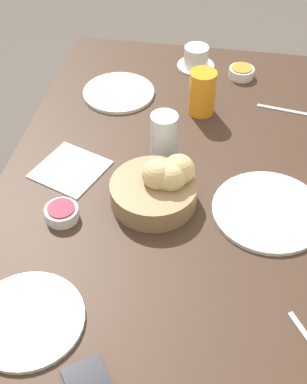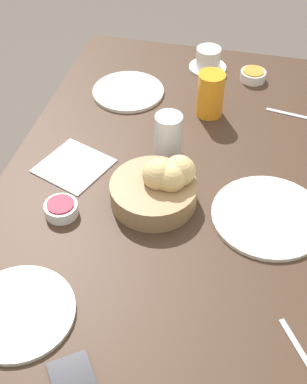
{
  "view_description": "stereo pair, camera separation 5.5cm",
  "coord_description": "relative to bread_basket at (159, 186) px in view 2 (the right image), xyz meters",
  "views": [
    {
      "loc": [
        0.9,
        0.1,
        1.63
      ],
      "look_at": [
        0.03,
        -0.05,
        0.77
      ],
      "focal_mm": 50.0,
      "sensor_mm": 36.0,
      "label": 1
    },
    {
      "loc": [
        0.89,
        0.15,
        1.63
      ],
      "look_at": [
        0.03,
        -0.05,
        0.77
      ],
      "focal_mm": 50.0,
      "sensor_mm": 36.0,
      "label": 2
    }
  ],
  "objects": [
    {
      "name": "jam_bowl_berry",
      "position": [
        0.09,
        -0.21,
        -0.03
      ],
      "size": [
        0.08,
        0.08,
        0.03
      ],
      "color": "white",
      "rests_on": "dining_table"
    },
    {
      "name": "plate_far_center",
      "position": [
        -0.0,
        0.25,
        -0.04
      ],
      "size": [
        0.26,
        0.26,
        0.01
      ],
      "color": "silver",
      "rests_on": "dining_table"
    },
    {
      "name": "jam_bowl_honey",
      "position": [
        -0.57,
        0.16,
        -0.03
      ],
      "size": [
        0.08,
        0.08,
        0.03
      ],
      "color": "white",
      "rests_on": "dining_table"
    },
    {
      "name": "water_tumbler",
      "position": [
        -0.17,
        -0.01,
        0.01
      ],
      "size": [
        0.07,
        0.07,
        0.12
      ],
      "color": "silver",
      "rests_on": "dining_table"
    },
    {
      "name": "plate_near_right",
      "position": [
        0.37,
        -0.19,
        -0.04
      ],
      "size": [
        0.22,
        0.22,
        0.01
      ],
      "color": "silver",
      "rests_on": "dining_table"
    },
    {
      "name": "coffee_cup",
      "position": [
        -0.61,
        0.02,
        -0.02
      ],
      "size": [
        0.12,
        0.12,
        0.07
      ],
      "color": "white",
      "rests_on": "dining_table"
    },
    {
      "name": "dining_table",
      "position": [
        -0.03,
        0.04,
        -0.14
      ],
      "size": [
        1.41,
        0.88,
        0.74
      ],
      "color": "#3D281C",
      "rests_on": "ground_plane"
    },
    {
      "name": "bread_basket",
      "position": [
        0.0,
        0.0,
        0.0
      ],
      "size": [
        0.2,
        0.2,
        0.11
      ],
      "color": "#99754C",
      "rests_on": "dining_table"
    },
    {
      "name": "fork_silver",
      "position": [
        -0.41,
        0.31,
        -0.05
      ],
      "size": [
        0.04,
        0.2,
        0.0
      ],
      "color": "#B7B7BC",
      "rests_on": "dining_table"
    },
    {
      "name": "plate_near_left",
      "position": [
        -0.42,
        -0.19,
        -0.04
      ],
      "size": [
        0.21,
        0.21,
        0.01
      ],
      "color": "silver",
      "rests_on": "dining_table"
    },
    {
      "name": "juice_glass",
      "position": [
        -0.37,
        0.06,
        0.02
      ],
      "size": [
        0.07,
        0.07,
        0.13
      ],
      "color": "orange",
      "rests_on": "dining_table"
    },
    {
      "name": "ground_plane",
      "position": [
        -0.03,
        0.04,
        -0.79
      ],
      "size": [
        10.0,
        10.0,
        0.0
      ],
      "primitive_type": "plane",
      "color": "#564C44"
    },
    {
      "name": "napkin",
      "position": [
        -0.07,
        -0.24,
        -0.04
      ],
      "size": [
        0.2,
        0.2,
        0.0
      ],
      "color": "white",
      "rests_on": "dining_table"
    }
  ]
}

